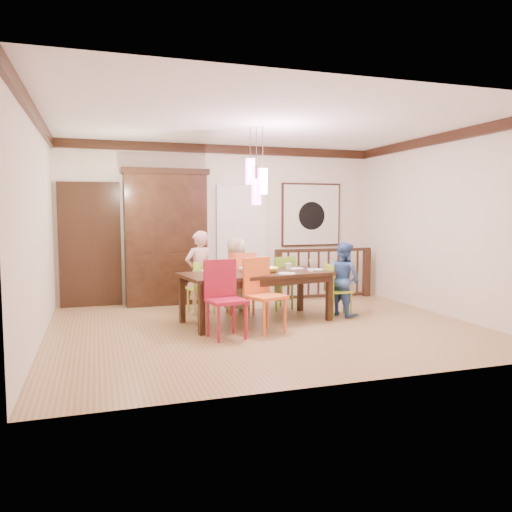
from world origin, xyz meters
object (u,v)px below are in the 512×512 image
object	(u,v)px
dining_table	(256,278)
china_hutch	(166,237)
person_far_mid	(236,274)
chair_far_left	(201,284)
balustrade	(324,272)
person_far_left	(199,272)
chair_end_right	(339,286)
person_end_right	(344,279)

from	to	relation	value
dining_table	china_hutch	world-z (taller)	china_hutch
china_hutch	person_far_mid	size ratio (longest dim) A/B	1.95
chair_far_left	balustrade	distance (m)	2.66
dining_table	person_far_left	bearing A→B (deg)	119.68
chair_end_right	person_far_left	world-z (taller)	person_far_left
china_hutch	person_far_left	size ratio (longest dim) A/B	1.79
chair_end_right	balustrade	distance (m)	1.64
person_far_mid	person_end_right	size ratio (longest dim) A/B	1.05
chair_far_left	china_hutch	world-z (taller)	china_hutch
balustrade	person_far_mid	world-z (taller)	person_far_mid
person_far_left	person_far_mid	world-z (taller)	person_far_left
person_far_left	person_far_mid	distance (m)	0.62
person_far_left	person_far_mid	bearing A→B (deg)	161.59
person_far_left	person_end_right	bearing A→B (deg)	141.99
balustrade	chair_end_right	bearing A→B (deg)	-105.00
person_end_right	balustrade	bearing A→B (deg)	-30.63
chair_far_left	dining_table	bearing A→B (deg)	118.88
balustrade	person_far_mid	bearing A→B (deg)	-157.81
china_hutch	balustrade	world-z (taller)	china_hutch
dining_table	chair_end_right	xyz separation A→B (m)	(1.38, 0.00, -0.20)
balustrade	person_far_left	world-z (taller)	person_far_left
person_far_left	china_hutch	bearing A→B (deg)	-85.00
chair_far_left	person_end_right	world-z (taller)	person_end_right
chair_far_left	china_hutch	bearing A→B (deg)	-81.53
chair_far_left	person_far_left	size ratio (longest dim) A/B	0.65
dining_table	person_far_left	xyz separation A→B (m)	(-0.69, 0.89, 0.00)
dining_table	balustrade	xyz separation A→B (m)	(1.86, 1.57, -0.17)
china_hutch	person_end_right	world-z (taller)	china_hutch
chair_far_left	balustrade	size ratio (longest dim) A/B	0.45
chair_end_right	person_end_right	bearing A→B (deg)	-78.88
person_far_left	balustrade	bearing A→B (deg)	179.04
chair_end_right	chair_far_left	bearing A→B (deg)	74.23
china_hutch	balustrade	distance (m)	3.05
dining_table	person_end_right	distance (m)	1.48
dining_table	china_hutch	xyz separation A→B (m)	(-1.08, 1.92, 0.54)
china_hutch	person_end_right	size ratio (longest dim) A/B	2.06
chair_end_right	balustrade	bearing A→B (deg)	-11.43
chair_end_right	person_end_right	distance (m)	0.15
chair_far_left	chair_end_right	size ratio (longest dim) A/B	1.05
chair_far_left	person_far_left	xyz separation A→B (m)	(-0.01, 0.08, 0.18)
chair_end_right	person_far_mid	world-z (taller)	person_far_mid
chair_end_right	person_far_mid	xyz separation A→B (m)	(-1.45, 0.86, 0.15)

